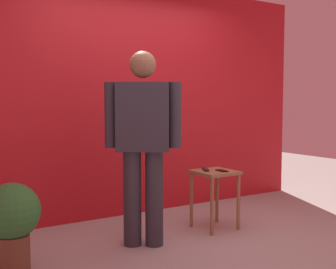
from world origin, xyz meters
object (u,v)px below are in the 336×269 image
at_px(standing_person, 143,138).
at_px(tv_remote, 205,169).
at_px(potted_plant, 12,219).
at_px(cell_phone, 222,171).
at_px(side_table, 215,183).

relative_size(standing_person, tv_remote, 10.32).
distance_m(standing_person, potted_plant, 1.29).
bearing_deg(cell_phone, standing_person, -173.64).
relative_size(standing_person, cell_phone, 12.19).
relative_size(side_table, cell_phone, 4.17).
bearing_deg(potted_plant, tv_remote, 3.08).
xyz_separation_m(side_table, cell_phone, (0.04, -0.06, 0.13)).
height_order(side_table, potted_plant, potted_plant).
bearing_deg(tv_remote, side_table, -18.44).
bearing_deg(standing_person, tv_remote, 9.23).
relative_size(standing_person, potted_plant, 2.55).
xyz_separation_m(standing_person, cell_phone, (0.92, 0.00, -0.38)).
relative_size(tv_remote, potted_plant, 0.25).
relative_size(cell_phone, tv_remote, 0.85).
relative_size(side_table, tv_remote, 3.53).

